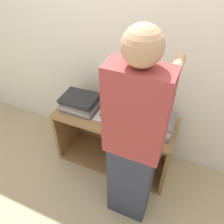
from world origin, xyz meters
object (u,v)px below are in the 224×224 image
Objects in this scene: laptop_open at (117,109)px; laptop_stack_left at (81,102)px; person at (134,145)px; laptop_stack_right at (153,122)px.

laptop_stack_left is at bearing -171.58° from laptop_open.
laptop_open is 0.64m from person.
laptop_stack_left is 0.87m from person.
person is at bearing -94.83° from laptop_stack_right.
person is at bearing -32.92° from laptop_stack_left.
laptop_open reaches higher than laptop_stack_right.
laptop_open is 0.38m from laptop_stack_right.
laptop_stack_left is at bearing 147.08° from person.
laptop_stack_left is 1.03× the size of laptop_stack_right.
person is (0.34, -0.52, 0.16)m from laptop_open.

